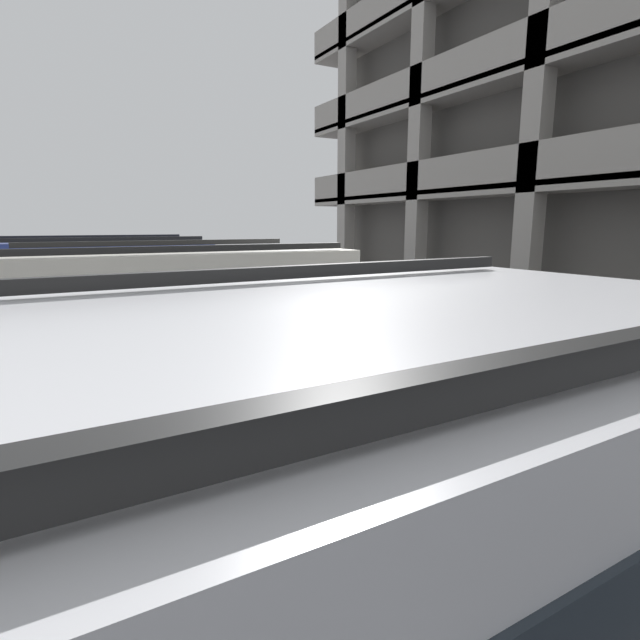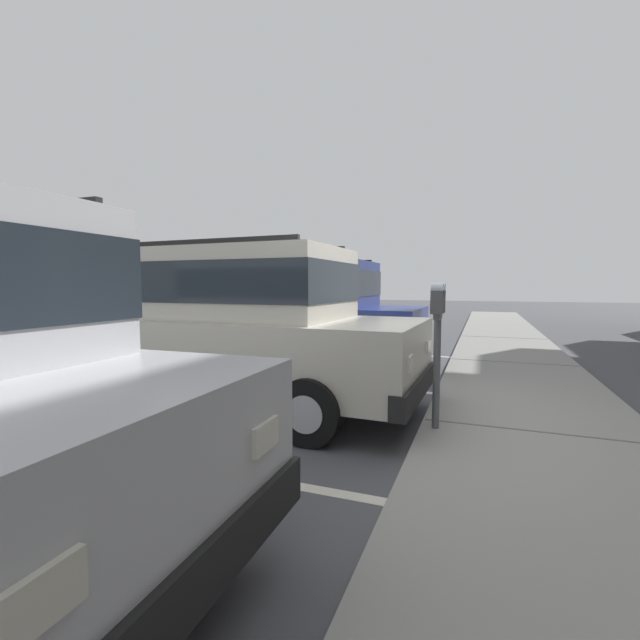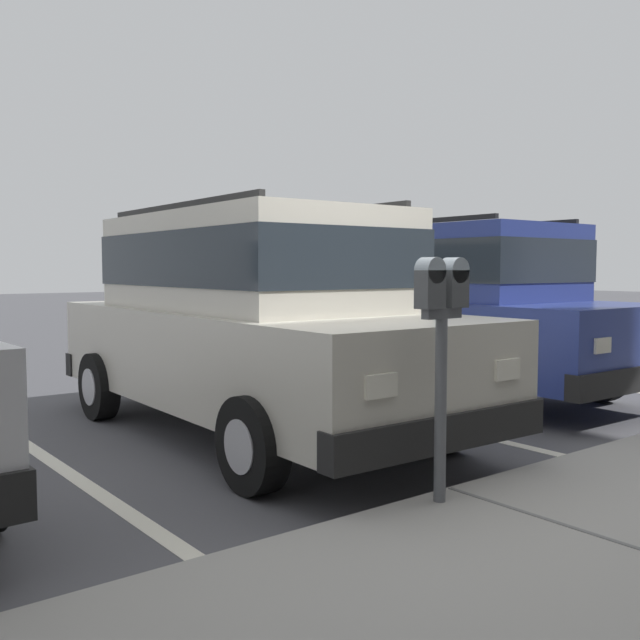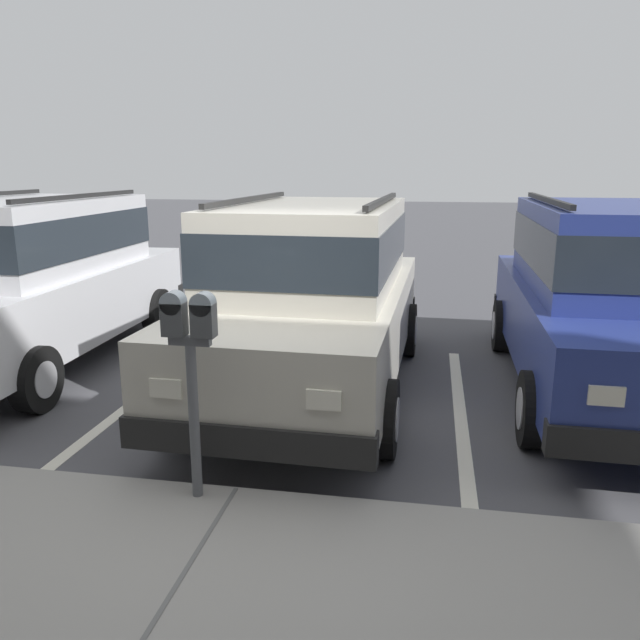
{
  "view_description": "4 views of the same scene",
  "coord_description": "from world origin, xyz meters",
  "px_view_note": "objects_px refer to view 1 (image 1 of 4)",
  "views": [
    {
      "loc": [
        4.47,
        -3.29,
        2.2
      ],
      "look_at": [
        -0.09,
        -0.76,
        1.19
      ],
      "focal_mm": 28.0,
      "sensor_mm": 36.0,
      "label": 1
    },
    {
      "loc": [
        4.52,
        0.76,
        1.53
      ],
      "look_at": [
        0.18,
        -0.9,
        1.16
      ],
      "focal_mm": 24.0,
      "sensor_mm": 36.0,
      "label": 2
    },
    {
      "loc": [
        3.33,
        3.16,
        1.5
      ],
      "look_at": [
        -0.04,
        -1.16,
        1.1
      ],
      "focal_mm": 40.0,
      "sensor_mm": 36.0,
      "label": 3
    },
    {
      "loc": [
        -1.29,
        4.05,
        2.33
      ],
      "look_at": [
        -0.39,
        -0.98,
        1.08
      ],
      "focal_mm": 35.0,
      "sensor_mm": 36.0,
      "label": 4
    }
  ],
  "objects_px": {
    "silver_suv": "(183,345)",
    "dark_hatchback": "(352,599)",
    "red_sedan": "(102,304)",
    "parking_meter_near": "(421,316)"
  },
  "relations": [
    {
      "from": "silver_suv",
      "to": "dark_hatchback",
      "type": "distance_m",
      "value": 3.49
    },
    {
      "from": "silver_suv",
      "to": "red_sedan",
      "type": "bearing_deg",
      "value": -171.19
    },
    {
      "from": "silver_suv",
      "to": "parking_meter_near",
      "type": "height_order",
      "value": "silver_suv"
    },
    {
      "from": "red_sedan",
      "to": "dark_hatchback",
      "type": "xyz_separation_m",
      "value": [
        6.49,
        0.05,
        0.0
      ]
    },
    {
      "from": "silver_suv",
      "to": "parking_meter_near",
      "type": "bearing_deg",
      "value": 83.79
    },
    {
      "from": "silver_suv",
      "to": "dark_hatchback",
      "type": "xyz_separation_m",
      "value": [
        3.48,
        -0.35,
        0.0
      ]
    },
    {
      "from": "parking_meter_near",
      "to": "red_sedan",
      "type": "bearing_deg",
      "value": -138.48
    },
    {
      "from": "red_sedan",
      "to": "dark_hatchback",
      "type": "distance_m",
      "value": 6.49
    },
    {
      "from": "dark_hatchback",
      "to": "parking_meter_near",
      "type": "relative_size",
      "value": 3.35
    },
    {
      "from": "red_sedan",
      "to": "parking_meter_near",
      "type": "bearing_deg",
      "value": 42.34
    }
  ]
}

